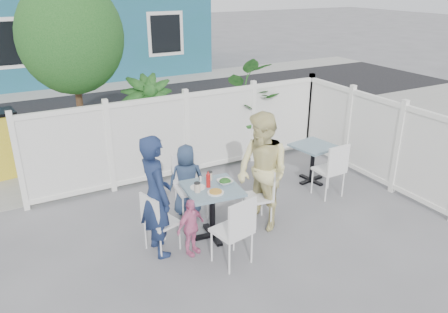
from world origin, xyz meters
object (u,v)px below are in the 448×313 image
man (156,196)px  boy (187,180)px  spare_table (313,153)px  chair_left (157,219)px  woman (262,172)px  toddler (191,227)px  chair_near (236,227)px  chair_right (262,191)px  main_table (212,199)px  utility_cabinet (0,146)px  chair_back (189,181)px

man → boy: (0.79, 0.80, -0.28)m
spare_table → chair_left: (-3.31, -0.78, -0.04)m
woman → man: bearing=-101.5°
man → boy: bearing=-45.7°
woman → toddler: 1.35m
chair_near → man: man is taller
chair_right → woman: woman is taller
chair_left → toddler: bearing=39.2°
chair_left → chair_right: chair_right is taller
main_table → toddler: (-0.45, -0.24, -0.21)m
toddler → chair_near: bearing=-73.2°
main_table → chair_left: bearing=178.9°
utility_cabinet → chair_near: utility_cabinet is taller
toddler → utility_cabinet: bearing=96.5°
chair_right → boy: 1.20m
main_table → chair_back: (-0.02, 0.76, -0.04)m
chair_right → man: size_ratio=0.53×
man → toddler: (0.37, -0.27, -0.44)m
chair_back → man: bearing=48.4°
chair_back → toddler: size_ratio=1.21×
main_table → spare_table: size_ratio=1.08×
woman → spare_table: bearing=109.0°
main_table → chair_left: (-0.83, 0.02, -0.10)m
chair_left → boy: 1.14m
chair_left → woman: bearing=70.4°
utility_cabinet → boy: utility_cabinet is taller
chair_left → toddler: (0.38, -0.26, -0.10)m
main_table → man: 0.86m
toddler → spare_table: bearing=-1.5°
utility_cabinet → main_table: bearing=-63.8°
man → woman: woman is taller
man → woman: (1.62, -0.09, 0.04)m
chair_near → boy: 1.59m
utility_cabinet → toddler: (2.09, -4.02, -0.20)m
man → toddler: bearing=-126.6°
utility_cabinet → chair_back: 3.93m
chair_right → man: bearing=99.2°
chair_right → chair_back: 1.15m
main_table → man: size_ratio=0.49×
chair_left → boy: (0.80, 0.81, 0.06)m
toddler → main_table: bearing=7.4°
toddler → chair_left: bearing=124.6°
chair_near → woman: bearing=28.4°
chair_left → chair_near: (0.79, -0.78, 0.06)m
chair_left → woman: (1.63, -0.09, 0.38)m
spare_table → boy: boy is taller
chair_left → chair_back: 1.11m
spare_table → boy: 2.52m
main_table → utility_cabinet: bearing=124.0°
boy → toddler: bearing=90.2°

